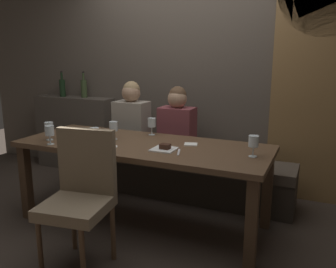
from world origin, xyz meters
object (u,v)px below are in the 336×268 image
Objects in this scene: wine_glass_far_right at (113,127)px; espresso_cup at (110,144)px; wine_glass_end_left at (50,131)px; dessert_plate at (164,148)px; wine_glass_end_right at (152,123)px; wine_glass_center_back at (95,134)px; diner_redhead at (132,118)px; wine_bottle_pale_label at (84,88)px; wine_glass_near_left at (49,128)px; diner_bearded at (177,123)px; wine_glass_near_right at (254,142)px; dining_table at (142,153)px; chair_near_side at (81,190)px; wine_bottle_dark_red at (62,87)px; banquette_bench at (174,174)px; fork_on_table at (179,152)px.

wine_glass_far_right is 0.29m from espresso_cup.
wine_glass_end_left reaches higher than dessert_plate.
wine_glass_end_right is 0.64m from wine_glass_center_back.
diner_redhead is at bearing 139.96° from wine_glass_end_right.
wine_glass_far_right is at bearing -43.46° from wine_bottle_pale_label.
wine_glass_end_right is at bearing -28.94° from wine_bottle_pale_label.
wine_glass_near_left is (0.58, -1.29, -0.22)m from wine_bottle_pale_label.
diner_bearded is 4.41× the size of wine_glass_far_right.
wine_glass_near_right is (1.26, 0.25, 0.00)m from wine_glass_center_back.
dining_table is at bearing -37.19° from wine_bottle_pale_label.
wine_bottle_pale_label is 2.72× the size of espresso_cup.
chair_near_side is 2.42m from wine_bottle_dark_red.
wine_glass_near_left and wine_glass_center_back have the same top height.
chair_near_side is 8.17× the size of espresso_cup.
banquette_bench is at bearing 65.48° from wine_glass_far_right.
wine_glass_end_right is 0.86× the size of dessert_plate.
wine_glass_center_back is (1.09, -1.33, -0.22)m from wine_bottle_pale_label.
diner_bearded is at bearing -13.18° from wine_bottle_pale_label.
wine_glass_far_right is (1.40, -1.00, -0.22)m from wine_bottle_dark_red.
wine_bottle_dark_red is 0.31m from wine_bottle_pale_label.
diner_redhead is 0.97m from wine_glass_near_left.
wine_bottle_pale_label is at bearing 129.51° from wine_glass_center_back.
fork_on_table is (0.51, 0.58, 0.18)m from chair_near_side.
wine_bottle_pale_label is (0.31, 0.04, 0.00)m from wine_bottle_dark_red.
wine_bottle_pale_label is at bearing 151.06° from wine_glass_end_right.
diner_redhead is at bearing 105.83° from wine_glass_far_right.
wine_bottle_dark_red is at bearing 169.33° from banquette_bench.
wine_bottle_pale_label is at bearing 155.44° from wine_glass_near_right.
wine_bottle_pale_label reaches higher than diner_redhead.
wine_bottle_dark_red is at bearing 164.36° from diner_redhead.
wine_bottle_dark_red is at bearing 125.37° from wine_glass_near_left.
wine_glass_end_right is at bearing -40.04° from diner_redhead.
wine_glass_near_left reaches higher than fork_on_table.
dining_table is 13.41× the size of wine_glass_near_left.
chair_near_side is at bearing -67.56° from wine_glass_center_back.
diner_redhead reaches higher than fork_on_table.
dining_table is 2.04m from wine_bottle_dark_red.
wine_bottle_dark_red and wine_bottle_pale_label have the same top height.
diner_redhead is 1.05m from wine_glass_end_left.
wine_glass_near_right is (1.45, -0.70, 0.04)m from diner_redhead.
wine_glass_end_right is at bearing 102.13° from dining_table.
diner_redhead is at bearing -174.98° from diner_bearded.
diner_redhead is 0.95m from espresso_cup.
wine_glass_end_right is 1.00× the size of wine_glass_end_left.
wine_glass_near_right is at bearing -18.40° from wine_glass_end_right.
wine_bottle_pale_label is 1.99× the size of wine_glass_end_left.
diner_redhead is at bearing 108.80° from espresso_cup.
wine_glass_near_left reaches higher than dessert_plate.
wine_glass_far_right is 0.96× the size of fork_on_table.
espresso_cup is at bearing 0.91° from wine_glass_near_left.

